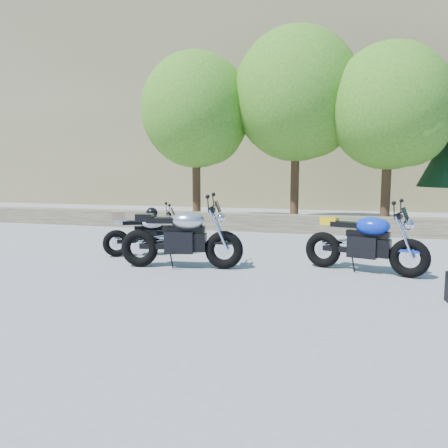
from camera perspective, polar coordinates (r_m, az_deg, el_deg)
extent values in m
plane|color=gray|center=(7.61, -3.49, -6.46)|extent=(90.00, 90.00, 0.00)
cube|color=brown|center=(12.82, 4.52, 0.18)|extent=(22.00, 0.55, 0.50)
cube|color=olive|center=(35.47, 16.92, 16.03)|extent=(80.00, 30.00, 15.00)
cylinder|color=#382314|center=(15.03, -3.62, 6.02)|extent=(0.28, 0.28, 3.02)
sphere|color=#347419|center=(15.16, -3.69, 14.62)|extent=(3.67, 3.67, 3.67)
sphere|color=#347419|center=(14.64, -2.17, 12.35)|extent=(2.38, 2.38, 2.38)
cylinder|color=#382314|center=(14.69, 9.24, 6.58)|extent=(0.28, 0.28, 3.36)
sphere|color=#347419|center=(14.88, 9.44, 16.32)|extent=(4.08, 4.08, 4.08)
sphere|color=#347419|center=(14.44, 11.28, 13.68)|extent=(2.64, 2.64, 2.64)
cylinder|color=#382314|center=(14.05, 20.42, 5.30)|extent=(0.28, 0.28, 2.91)
sphere|color=#347419|center=(14.17, 20.81, 14.15)|extent=(3.54, 3.54, 3.54)
sphere|color=#347419|center=(13.85, 22.91, 11.63)|extent=(2.29, 2.29, 2.29)
torus|color=black|center=(7.87, 0.00, -3.40)|extent=(0.72, 0.28, 0.70)
torus|color=black|center=(8.20, -10.96, -3.11)|extent=(0.72, 0.28, 0.70)
cylinder|color=silver|center=(7.87, 0.00, -3.40)|extent=(0.24, 0.08, 0.24)
cylinder|color=silver|center=(8.20, -10.96, -3.11)|extent=(0.24, 0.08, 0.24)
cube|color=black|center=(7.98, -5.76, -2.34)|extent=(0.57, 0.40, 0.39)
cube|color=black|center=(7.93, -5.24, -0.64)|extent=(0.78, 0.29, 0.11)
ellipsoid|color=silver|center=(7.89, -4.72, 0.44)|extent=(0.68, 0.51, 0.33)
cube|color=black|center=(8.00, -8.08, 0.49)|extent=(0.57, 0.32, 0.10)
cube|color=black|center=(8.09, -10.32, 0.82)|extent=(0.33, 0.26, 0.14)
cylinder|color=black|center=(7.79, -1.59, 2.23)|extent=(0.14, 0.72, 0.03)
sphere|color=silver|center=(7.79, -0.32, 0.86)|extent=(0.20, 0.20, 0.20)
torus|color=black|center=(9.35, -6.13, -2.20)|extent=(0.55, 0.40, 0.56)
torus|color=black|center=(9.26, -13.86, -2.46)|extent=(0.55, 0.40, 0.56)
cylinder|color=silver|center=(9.35, -6.13, -2.20)|extent=(0.18, 0.13, 0.19)
cylinder|color=silver|center=(9.26, -13.86, -2.46)|extent=(0.18, 0.13, 0.19)
cube|color=black|center=(9.26, -10.10, -1.70)|extent=(0.49, 0.44, 0.31)
cube|color=black|center=(9.24, -9.75, -0.51)|extent=(0.60, 0.43, 0.09)
ellipsoid|color=white|center=(9.23, -9.38, 0.25)|extent=(0.60, 0.54, 0.27)
cube|color=black|center=(9.21, -11.77, 0.18)|extent=(0.47, 0.38, 0.08)
cube|color=white|center=(9.19, -13.40, 0.35)|extent=(0.30, 0.27, 0.11)
cylinder|color=black|center=(9.25, -7.25, 1.55)|extent=(0.31, 0.51, 0.03)
sphere|color=silver|center=(9.28, -6.38, 0.66)|extent=(0.16, 0.16, 0.16)
ellipsoid|color=black|center=(9.21, -9.41, 1.44)|extent=(0.34, 0.34, 0.23)
cube|color=#907154|center=(9.18, -13.64, 1.10)|extent=(0.34, 0.33, 0.17)
torus|color=black|center=(7.86, 23.07, -4.13)|extent=(0.68, 0.34, 0.66)
torus|color=black|center=(8.20, 12.80, -3.28)|extent=(0.68, 0.34, 0.66)
cylinder|color=silver|center=(7.86, 23.07, -4.13)|extent=(0.23, 0.10, 0.23)
cylinder|color=silver|center=(8.20, 12.80, -3.28)|extent=(0.23, 0.10, 0.23)
cube|color=black|center=(7.98, 17.71, -2.83)|extent=(0.56, 0.44, 0.37)
cube|color=black|center=(7.93, 18.27, -1.26)|extent=(0.74, 0.36, 0.10)
ellipsoid|color=#0C2ABA|center=(7.90, 18.82, -0.26)|extent=(0.68, 0.55, 0.31)
cube|color=black|center=(8.01, 15.67, -0.05)|extent=(0.56, 0.36, 0.09)
cube|color=yellow|center=(8.09, 13.59, 0.38)|extent=(0.33, 0.28, 0.13)
cylinder|color=black|center=(7.79, 21.84, 1.27)|extent=(0.22, 0.66, 0.03)
sphere|color=silver|center=(7.78, 22.97, -0.09)|extent=(0.19, 0.19, 0.19)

